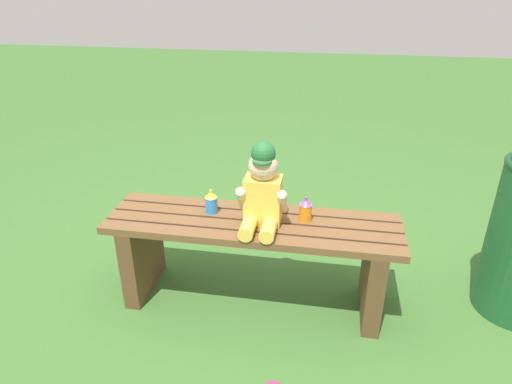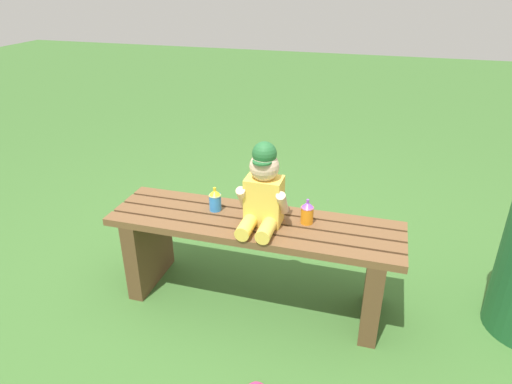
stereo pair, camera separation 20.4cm
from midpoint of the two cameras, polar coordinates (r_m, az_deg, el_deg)
ground_plane at (r=2.44m, az=-2.84°, el=-13.34°), size 16.00×16.00×0.00m
park_bench at (r=2.25m, az=-3.01°, el=-7.25°), size 1.42×0.38×0.47m
child_figure at (r=2.06m, az=-1.99°, el=0.22°), size 0.23×0.27×0.40m
sippy_cup_left at (r=2.24m, az=-8.28°, el=-1.29°), size 0.06×0.06×0.12m
sippy_cup_right at (r=2.15m, az=3.59°, el=-2.27°), size 0.06×0.06×0.12m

